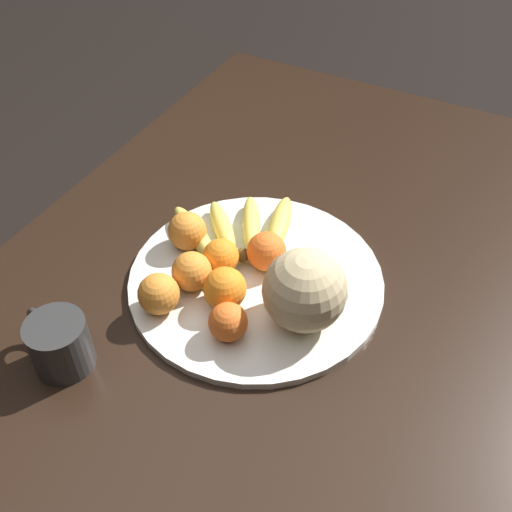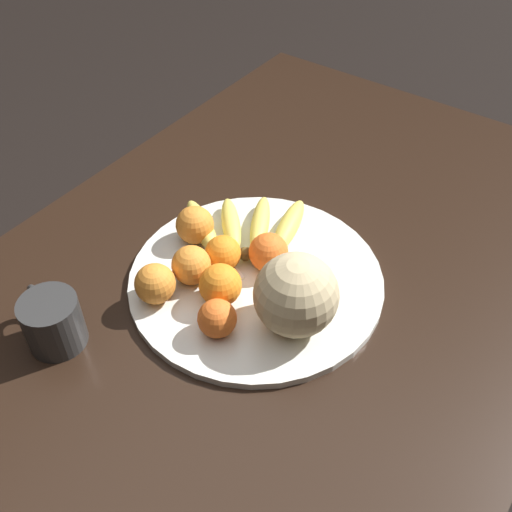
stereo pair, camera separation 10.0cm
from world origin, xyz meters
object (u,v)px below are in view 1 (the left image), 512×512
at_px(orange_front_left, 187,231).
at_px(orange_front_right, 266,251).
at_px(kitchen_table, 260,320).
at_px(orange_top_small, 228,322).
at_px(ceramic_mug, 59,343).
at_px(orange_mid_center, 159,294).
at_px(melon, 305,290).
at_px(fruit_bowl, 256,279).
at_px(banana_bunch, 238,227).
at_px(orange_back_right, 225,288).
at_px(orange_side_extra, 221,257).
at_px(produce_tag, 223,283).
at_px(orange_back_left, 192,271).

relative_size(orange_front_left, orange_front_right, 1.01).
xyz_separation_m(kitchen_table, orange_front_right, (-0.04, -0.01, 0.13)).
bearing_deg(orange_top_small, kitchen_table, -177.50).
height_order(orange_front_right, ceramic_mug, ceramic_mug).
bearing_deg(orange_front_left, orange_top_small, 48.73).
bearing_deg(ceramic_mug, orange_mid_center, 152.57).
xyz_separation_m(melon, orange_front_left, (-0.06, -0.26, -0.03)).
distance_m(fruit_bowl, orange_front_left, 0.15).
xyz_separation_m(kitchen_table, orange_top_small, (0.12, 0.01, 0.13)).
bearing_deg(orange_front_left, banana_bunch, 136.00).
height_order(kitchen_table, orange_mid_center, orange_mid_center).
distance_m(kitchen_table, ceramic_mug, 0.36).
relative_size(banana_bunch, orange_front_right, 3.49).
xyz_separation_m(orange_back_right, ceramic_mug, (0.21, -0.17, -0.00)).
xyz_separation_m(banana_bunch, orange_front_right, (0.05, 0.08, 0.02)).
bearing_deg(melon, orange_mid_center, -67.87).
xyz_separation_m(orange_front_left, orange_side_extra, (0.03, 0.08, -0.00)).
height_order(orange_mid_center, produce_tag, orange_mid_center).
relative_size(orange_back_left, ceramic_mug, 0.54).
bearing_deg(fruit_bowl, melon, 66.32).
bearing_deg(kitchen_table, orange_back_left, -60.91).
bearing_deg(banana_bunch, produce_tag, 161.68).
distance_m(orange_front_right, orange_side_extra, 0.08).
bearing_deg(orange_back_left, orange_mid_center, -16.58).
bearing_deg(melon, orange_front_left, -103.59).
xyz_separation_m(kitchen_table, orange_back_left, (0.06, -0.10, 0.13)).
xyz_separation_m(kitchen_table, fruit_bowl, (-0.01, -0.02, 0.09)).
distance_m(orange_front_left, orange_back_right, 0.16).
bearing_deg(fruit_bowl, banana_bunch, -135.09).
bearing_deg(produce_tag, orange_mid_center, -8.44).
xyz_separation_m(orange_front_right, orange_top_small, (0.17, 0.02, -0.00)).
distance_m(melon, ceramic_mug, 0.38).
bearing_deg(orange_front_right, kitchen_table, 15.41).
height_order(orange_back_right, orange_side_extra, orange_back_right).
height_order(orange_back_left, orange_back_right, orange_back_right).
distance_m(orange_back_right, orange_top_small, 0.07).
distance_m(kitchen_table, melon, 0.19).
height_order(orange_front_right, orange_top_small, orange_front_right).
xyz_separation_m(orange_back_left, orange_back_right, (0.01, 0.07, 0.00)).
relative_size(orange_front_right, orange_mid_center, 1.01).
distance_m(orange_back_left, orange_top_small, 0.12).
relative_size(orange_top_small, ceramic_mug, 0.50).
relative_size(kitchen_table, orange_back_left, 22.91).
height_order(orange_top_small, produce_tag, orange_top_small).
bearing_deg(orange_top_small, ceramic_mug, -53.17).
xyz_separation_m(orange_front_left, ceramic_mug, (0.30, -0.04, -0.00)).
relative_size(orange_front_left, orange_top_small, 1.12).
xyz_separation_m(kitchen_table, orange_back_right, (0.07, -0.03, 0.13)).
height_order(melon, orange_side_extra, melon).
bearing_deg(orange_top_small, orange_front_left, -131.27).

